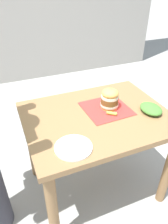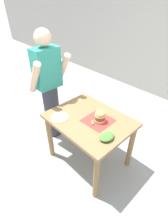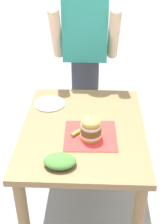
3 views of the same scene
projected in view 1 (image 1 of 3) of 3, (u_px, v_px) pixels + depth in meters
The scene contains 7 objects.
ground_plane at pixel (94, 185), 1.96m from camera, with size 80.00×80.00×0.00m, color #9E9E99.
patio_table at pixel (96, 130), 1.61m from camera, with size 0.79×1.02×0.76m.
serving_paper at pixel (106, 108), 1.61m from camera, with size 0.32×0.32×0.00m, color red.
sandwich at pixel (110, 99), 1.57m from camera, with size 0.13×0.13×0.19m.
pickle_spear at pixel (112, 113), 1.53m from camera, with size 0.02×0.02×0.07m, color #8EA83D.
side_plate_with_forks at pixel (73, 147), 1.25m from camera, with size 0.22×0.22×0.02m.
side_salad at pixel (151, 109), 1.56m from camera, with size 0.18×0.14×0.05m, color #477F33.
Camera 1 is at (-1.14, 0.57, 1.62)m, focal length 35.00 mm.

